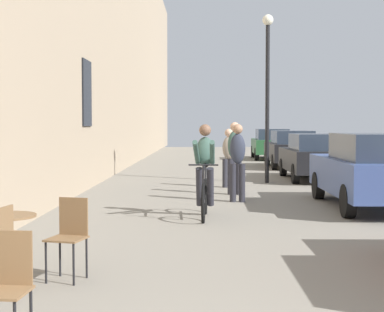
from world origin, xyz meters
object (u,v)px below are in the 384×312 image
Objects in this scene: cafe_chair_mid_toward_wall at (69,232)px; parked_car_second at (373,170)px; cafe_chair_near_toward_wall at (6,282)px; pedestrian_far at (229,155)px; cafe_table_mid at (7,233)px; pedestrian_near at (238,158)px; pedestrian_mid at (235,154)px; cyclist_on_bicycle at (205,173)px; street_lamp at (268,77)px; parked_car_fifth at (271,144)px; parked_car_third at (314,156)px; parked_car_fourth at (291,148)px.

cafe_chair_mid_toward_wall is 0.21× the size of parked_car_second.
cafe_chair_near_toward_wall is 12.09m from pedestrian_far.
pedestrian_near reaches higher than cafe_table_mid.
pedestrian_mid is at bearing 70.47° from cafe_table_mid.
cafe_chair_mid_toward_wall is 4.78m from cyclist_on_bicycle.
street_lamp is (3.35, 13.26, 2.59)m from cafe_chair_near_toward_wall.
cyclist_on_bicycle is at bearing -100.00° from parked_car_fifth.
pedestrian_mid is 1.69m from pedestrian_far.
parked_car_second is (5.59, 5.82, 0.27)m from cafe_table_mid.
pedestrian_far is at bearing 124.34° from parked_car_second.
parked_car_third reaches higher than cafe_table_mid.
parked_car_fourth is (2.72, 10.77, -0.20)m from pedestrian_near.
cafe_chair_near_toward_wall is 0.56× the size of pedestrian_far.
pedestrian_mid is at bearing 78.40° from cyclist_on_bicycle.
parked_car_third is (1.55, 0.91, -2.37)m from street_lamp.
cafe_chair_near_toward_wall is at bearing -122.16° from parked_car_second.
pedestrian_far reaches higher than parked_car_third.
cyclist_on_bicycle is 1.00× the size of pedestrian_mid.
pedestrian_far is 8.18m from parked_car_fourth.
cafe_chair_mid_toward_wall is at bearing -112.02° from parked_car_third.
pedestrian_far is at bearing -109.90° from parked_car_fourth.
cafe_chair_mid_toward_wall is 0.50× the size of pedestrian_mid.
cyclist_on_bicycle reaches higher than parked_car_fourth.
pedestrian_far is 2.86m from street_lamp.
cafe_chair_near_toward_wall is at bearing -104.24° from pedestrian_near.
cafe_chair_near_toward_wall is at bearing -100.34° from pedestrian_far.
parked_car_second reaches higher than cafe_chair_mid_toward_wall.
cyclist_on_bicycle is at bearing -108.51° from pedestrian_near.
cyclist_on_bicycle reaches higher than parked_car_fifth.
parked_car_fifth reaches higher than cafe_chair_near_toward_wall.
parked_car_second is (3.42, 1.21, -0.02)m from cyclist_on_bicycle.
cafe_chair_near_toward_wall is at bearing -109.06° from parked_car_third.
street_lamp reaches higher than cafe_table_mid.
cafe_chair_mid_toward_wall is 0.51× the size of cyclist_on_bicycle.
pedestrian_far is at bearing -140.00° from parked_car_third.
parked_car_fourth is (0.02, 11.73, -0.03)m from parked_car_second.
pedestrian_far reaches higher than parked_car_second.
parked_car_second is 1.04× the size of parked_car_fourth.
pedestrian_near is 0.41× the size of parked_car_fourth.
parked_car_fourth is at bearing 89.90° from parked_car_second.
cyclist_on_bicycle is at bearing -101.60° from pedestrian_mid.
street_lamp is 6.10m from parked_car_second.
pedestrian_near is 0.40× the size of parked_car_fifth.
parked_car_second is at bearing -41.29° from pedestrian_mid.
parked_car_third is 0.97× the size of parked_car_fourth.
cafe_table_mid is 0.42× the size of pedestrian_near.
pedestrian_mid is (0.01, 1.40, 0.03)m from pedestrian_near.
pedestrian_mid is at bearing 89.70° from pedestrian_near.
parked_car_second is 11.73m from parked_car_fourth.
street_lamp is (1.12, 4.46, 2.14)m from pedestrian_near.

